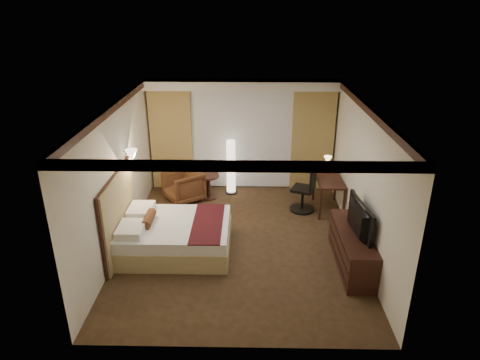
{
  "coord_description": "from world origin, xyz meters",
  "views": [
    {
      "loc": [
        0.15,
        -7.23,
        4.39
      ],
      "look_at": [
        0.0,
        0.4,
        1.15
      ],
      "focal_mm": 32.0,
      "sensor_mm": 36.0,
      "label": 1
    }
  ],
  "objects_px": {
    "armchair": "(183,184)",
    "television": "(354,216)",
    "desk": "(328,194)",
    "dresser": "(352,249)",
    "side_table": "(208,186)",
    "office_chair": "(303,187)",
    "bed": "(176,236)",
    "floor_lamp": "(231,167)"
  },
  "relations": [
    {
      "from": "armchair",
      "to": "television",
      "type": "xyz_separation_m",
      "value": [
        3.32,
        -2.62,
        0.59
      ]
    },
    {
      "from": "side_table",
      "to": "dresser",
      "type": "distance_m",
      "value": 3.91
    },
    {
      "from": "armchair",
      "to": "television",
      "type": "bearing_deg",
      "value": 17.38
    },
    {
      "from": "floor_lamp",
      "to": "office_chair",
      "type": "height_order",
      "value": "floor_lamp"
    },
    {
      "from": "bed",
      "to": "office_chair",
      "type": "distance_m",
      "value": 3.09
    },
    {
      "from": "side_table",
      "to": "floor_lamp",
      "type": "bearing_deg",
      "value": 29.99
    },
    {
      "from": "office_chair",
      "to": "television",
      "type": "relative_size",
      "value": 1.02
    },
    {
      "from": "armchair",
      "to": "floor_lamp",
      "type": "xyz_separation_m",
      "value": [
        1.1,
        0.44,
        0.27
      ]
    },
    {
      "from": "bed",
      "to": "dresser",
      "type": "relative_size",
      "value": 1.15
    },
    {
      "from": "desk",
      "to": "bed",
      "type": "bearing_deg",
      "value": -150.75
    },
    {
      "from": "office_chair",
      "to": "dresser",
      "type": "xyz_separation_m",
      "value": [
        0.63,
        -2.14,
        -0.22
      ]
    },
    {
      "from": "desk",
      "to": "television",
      "type": "relative_size",
      "value": 0.98
    },
    {
      "from": "bed",
      "to": "armchair",
      "type": "xyz_separation_m",
      "value": [
        -0.17,
        2.18,
        0.11
      ]
    },
    {
      "from": "desk",
      "to": "dresser",
      "type": "xyz_separation_m",
      "value": [
        0.05,
        -2.19,
        -0.04
      ]
    },
    {
      "from": "television",
      "to": "side_table",
      "type": "bearing_deg",
      "value": 39.2
    },
    {
      "from": "floor_lamp",
      "to": "television",
      "type": "height_order",
      "value": "floor_lamp"
    },
    {
      "from": "floor_lamp",
      "to": "bed",
      "type": "bearing_deg",
      "value": -109.58
    },
    {
      "from": "armchair",
      "to": "television",
      "type": "height_order",
      "value": "television"
    },
    {
      "from": "armchair",
      "to": "side_table",
      "type": "height_order",
      "value": "armchair"
    },
    {
      "from": "floor_lamp",
      "to": "dresser",
      "type": "xyz_separation_m",
      "value": [
        2.25,
        -3.06,
        -0.34
      ]
    },
    {
      "from": "dresser",
      "to": "television",
      "type": "xyz_separation_m",
      "value": [
        -0.03,
        0.0,
        0.66
      ]
    },
    {
      "from": "desk",
      "to": "office_chair",
      "type": "distance_m",
      "value": 0.61
    },
    {
      "from": "armchair",
      "to": "floor_lamp",
      "type": "relative_size",
      "value": 0.59
    },
    {
      "from": "desk",
      "to": "office_chair",
      "type": "relative_size",
      "value": 0.96
    },
    {
      "from": "office_chair",
      "to": "bed",
      "type": "bearing_deg",
      "value": -124.03
    },
    {
      "from": "armchair",
      "to": "desk",
      "type": "bearing_deg",
      "value": 48.29
    },
    {
      "from": "bed",
      "to": "television",
      "type": "xyz_separation_m",
      "value": [
        3.15,
        -0.44,
        0.7
      ]
    },
    {
      "from": "floor_lamp",
      "to": "office_chair",
      "type": "distance_m",
      "value": 1.87
    },
    {
      "from": "office_chair",
      "to": "television",
      "type": "bearing_deg",
      "value": -52.17
    },
    {
      "from": "armchair",
      "to": "dresser",
      "type": "xyz_separation_m",
      "value": [
        3.35,
        -2.62,
        -0.06
      ]
    },
    {
      "from": "desk",
      "to": "side_table",
      "type": "bearing_deg",
      "value": 168.46
    },
    {
      "from": "desk",
      "to": "dresser",
      "type": "bearing_deg",
      "value": -88.69
    },
    {
      "from": "desk",
      "to": "office_chair",
      "type": "bearing_deg",
      "value": -175.05
    },
    {
      "from": "armchair",
      "to": "office_chair",
      "type": "relative_size",
      "value": 0.71
    },
    {
      "from": "desk",
      "to": "armchair",
      "type": "bearing_deg",
      "value": 172.63
    },
    {
      "from": "bed",
      "to": "office_chair",
      "type": "height_order",
      "value": "office_chair"
    },
    {
      "from": "bed",
      "to": "armchair",
      "type": "bearing_deg",
      "value": 94.4
    },
    {
      "from": "armchair",
      "to": "bed",
      "type": "bearing_deg",
      "value": -29.94
    },
    {
      "from": "bed",
      "to": "dresser",
      "type": "xyz_separation_m",
      "value": [
        3.18,
        -0.44,
        0.04
      ]
    },
    {
      "from": "side_table",
      "to": "floor_lamp",
      "type": "distance_m",
      "value": 0.72
    },
    {
      "from": "side_table",
      "to": "office_chair",
      "type": "bearing_deg",
      "value": -15.75
    },
    {
      "from": "dresser",
      "to": "bed",
      "type": "bearing_deg",
      "value": 172.15
    }
  ]
}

